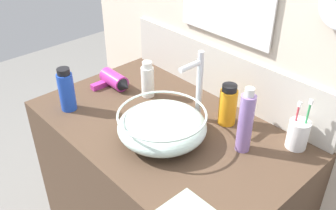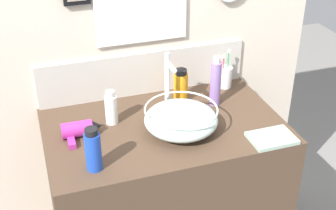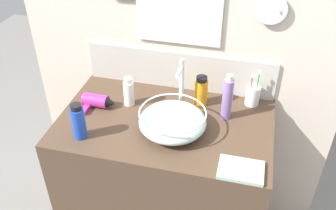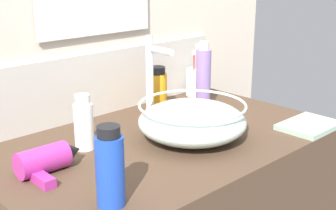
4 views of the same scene
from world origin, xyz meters
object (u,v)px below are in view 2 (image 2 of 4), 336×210
Objects in this scene: hair_drier at (80,130)px; soap_dispenser at (216,83)px; glass_bowl_sink at (181,119)px; spray_bottle at (181,86)px; lotion_bottle at (93,150)px; hand_towel at (272,138)px; toothbrush_cup at (225,77)px; faucet at (168,80)px; shampoo_bottle at (111,108)px.

soap_dispenser is (0.65, 0.07, 0.08)m from hair_drier.
glass_bowl_sink is 1.30× the size of soap_dispenser.
lotion_bottle reaches higher than spray_bottle.
hand_towel is at bearing -20.58° from hair_drier.
soap_dispenser is at bearing 35.90° from glass_bowl_sink.
soap_dispenser is at bearing 26.05° from lotion_bottle.
toothbrush_cup is at bearing 88.81° from hand_towel.
spray_bottle is at bearing 119.59° from hand_towel.
faucet is at bearing 177.83° from soap_dispenser.
faucet reaches higher than hair_drier.
shampoo_bottle is at bearing -165.83° from toothbrush_cup.
soap_dispenser is 1.48× the size of spray_bottle.
soap_dispenser is at bearing -2.17° from faucet.
toothbrush_cup is (0.35, 0.31, -0.00)m from glass_bowl_sink.
glass_bowl_sink is 0.43m from lotion_bottle.
hand_towel is (0.11, -0.35, -0.11)m from soap_dispenser.
soap_dispenser is 0.50m from shampoo_bottle.
glass_bowl_sink is 0.39m from hand_towel.
hand_towel is (0.25, -0.44, -0.07)m from spray_bottle.
lotion_bottle reaches higher than shampoo_bottle.
toothbrush_cup reaches higher than lotion_bottle.
toothbrush_cup is (0.77, 0.22, 0.02)m from hair_drier.
lotion_bottle is (0.01, -0.24, 0.05)m from hair_drier.
toothbrush_cup reaches higher than glass_bowl_sink.
spray_bottle is at bearing 14.28° from shampoo_bottle.
soap_dispenser reaches higher than spray_bottle.
hand_towel is (-0.01, -0.50, -0.05)m from toothbrush_cup.
toothbrush_cup reaches higher than shampoo_bottle.
hair_drier is 0.91× the size of hand_towel.
soap_dispenser is (0.23, 0.17, 0.05)m from glass_bowl_sink.
lotion_bottle is (-0.63, -0.31, -0.03)m from soap_dispenser.
toothbrush_cup is (0.35, 0.14, -0.11)m from faucet.
spray_bottle is at bearing 149.37° from soap_dispenser.
soap_dispenser is (-0.12, -0.15, 0.06)m from toothbrush_cup.
toothbrush_cup is at bearing 14.17° from shampoo_bottle.
toothbrush_cup is 1.04× the size of hand_towel.
hair_drier is 1.09× the size of shampoo_bottle.
soap_dispenser is 1.54× the size of shampoo_bottle.
spray_bottle is (0.09, 0.07, -0.08)m from faucet.
shampoo_bottle is 0.83× the size of hand_towel.
soap_dispenser is 1.28× the size of hand_towel.
hand_towel is at bearing -47.07° from faucet.
lotion_bottle is (-0.40, -0.14, 0.03)m from glass_bowl_sink.
toothbrush_cup is 0.88m from lotion_bottle.
hair_drier is at bearing -157.12° from shampoo_bottle.
glass_bowl_sink is at bearing -12.90° from hair_drier.
faucet is 0.39m from toothbrush_cup.
hand_towel is (0.34, -0.19, -0.05)m from glass_bowl_sink.
spray_bottle is (0.36, 0.09, 0.00)m from shampoo_bottle.
faucet reaches higher than glass_bowl_sink.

